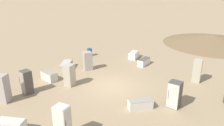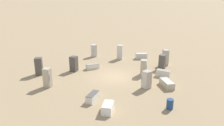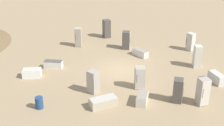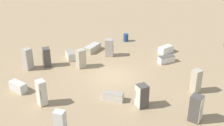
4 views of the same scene
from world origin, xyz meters
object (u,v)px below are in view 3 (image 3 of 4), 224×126
at_px(discarded_fridge_12, 53,64).
at_px(discarded_fridge_8, 126,40).
at_px(rusty_barrel, 39,103).
at_px(discarded_fridge_3, 217,78).
at_px(discarded_fridge_1, 103,102).
at_px(discarded_fridge_11, 78,37).
at_px(discarded_fridge_0, 190,42).
at_px(discarded_fridge_2, 140,78).
at_px(discarded_fridge_6, 203,92).
at_px(discarded_fridge_10, 197,56).
at_px(discarded_fridge_13, 93,82).
at_px(discarded_fridge_14, 32,73).
at_px(discarded_fridge_4, 140,53).
at_px(discarded_fridge_5, 178,91).
at_px(discarded_fridge_7, 107,29).
at_px(discarded_fridge_9, 142,98).

bearing_deg(discarded_fridge_12, discarded_fridge_8, -48.01).
bearing_deg(rusty_barrel, discarded_fridge_3, 111.63).
distance_m(discarded_fridge_1, discarded_fridge_11, 11.32).
xyz_separation_m(discarded_fridge_0, discarded_fridge_2, (7.94, -4.65, -0.00)).
relative_size(discarded_fridge_6, discarded_fridge_10, 1.00).
relative_size(discarded_fridge_13, discarded_fridge_14, 1.09).
bearing_deg(discarded_fridge_13, discarded_fridge_4, 8.77).
bearing_deg(discarded_fridge_0, discarded_fridge_4, 66.83).
relative_size(discarded_fridge_3, discarded_fridge_12, 1.05).
relative_size(discarded_fridge_2, discarded_fridge_6, 0.88).
height_order(discarded_fridge_1, discarded_fridge_4, discarded_fridge_1).
relative_size(discarded_fridge_1, discarded_fridge_5, 1.17).
relative_size(discarded_fridge_4, discarded_fridge_7, 0.81).
height_order(discarded_fridge_4, discarded_fridge_9, discarded_fridge_9).
relative_size(discarded_fridge_0, discarded_fridge_2, 1.00).
xyz_separation_m(discarded_fridge_5, discarded_fridge_7, (-12.39, -6.33, 0.10)).
xyz_separation_m(discarded_fridge_9, discarded_fridge_11, (-9.99, -6.41, 0.58)).
xyz_separation_m(discarded_fridge_1, discarded_fridge_13, (-1.79, -0.96, 0.53)).
relative_size(discarded_fridge_3, discarded_fridge_7, 0.86).
distance_m(discarded_fridge_0, discarded_fridge_14, 14.93).
distance_m(discarded_fridge_12, discarded_fridge_13, 5.45).
xyz_separation_m(discarded_fridge_0, discarded_fridge_11, (0.06, -10.83, 0.08)).
height_order(discarded_fridge_12, rusty_barrel, rusty_barrel).
height_order(discarded_fridge_10, discarded_fridge_12, discarded_fridge_10).
xyz_separation_m(discarded_fridge_5, discarded_fridge_11, (-9.54, -8.80, 0.08)).
bearing_deg(discarded_fridge_13, discarded_fridge_14, 103.73).
distance_m(discarded_fridge_6, discarded_fridge_8, 11.10).
bearing_deg(rusty_barrel, discarded_fridge_10, 124.01).
relative_size(discarded_fridge_0, discarded_fridge_4, 1.10).
relative_size(discarded_fridge_10, discarded_fridge_11, 1.03).
relative_size(discarded_fridge_2, discarded_fridge_8, 0.98).
distance_m(discarded_fridge_4, discarded_fridge_8, 2.25).
relative_size(discarded_fridge_7, discarded_fridge_12, 1.23).
distance_m(discarded_fridge_8, discarded_fridge_9, 9.95).
height_order(discarded_fridge_11, discarded_fridge_12, discarded_fridge_11).
xyz_separation_m(discarded_fridge_0, discarded_fridge_8, (0.25, -6.10, 0.01)).
distance_m(discarded_fridge_7, discarded_fridge_14, 10.93).
relative_size(discarded_fridge_7, discarded_fridge_9, 1.26).
bearing_deg(discarded_fridge_13, discarded_fridge_11, 51.73).
bearing_deg(discarded_fridge_12, discarded_fridge_2, -108.93).
bearing_deg(discarded_fridge_5, discarded_fridge_4, -152.86).
bearing_deg(discarded_fridge_0, discarded_fridge_8, 47.03).
bearing_deg(discarded_fridge_4, discarded_fridge_2, 43.54).
relative_size(discarded_fridge_1, discarded_fridge_7, 1.05).
height_order(discarded_fridge_4, discarded_fridge_14, discarded_fridge_14).
bearing_deg(discarded_fridge_8, discarded_fridge_10, 61.07).
relative_size(discarded_fridge_0, discarded_fridge_14, 1.10).
xyz_separation_m(discarded_fridge_3, discarded_fridge_10, (-2.68, -1.15, 0.59)).
bearing_deg(discarded_fridge_6, discarded_fridge_5, -31.23).
bearing_deg(discarded_fridge_11, discarded_fridge_5, 127.18).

